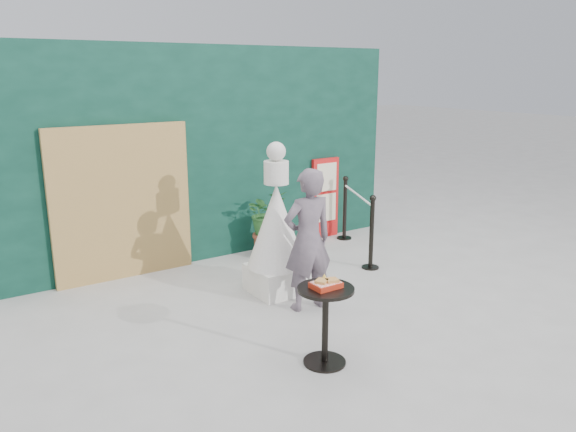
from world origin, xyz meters
name	(u,v)px	position (x,y,z in m)	size (l,w,h in m)	color
ground	(352,333)	(0.00, 0.00, 0.00)	(60.00, 60.00, 0.00)	#ADAAA5
back_wall	(212,154)	(0.00, 3.15, 1.50)	(6.00, 0.30, 3.00)	black
bamboo_fence	(122,203)	(-1.40, 2.94, 1.00)	(1.80, 0.08, 2.00)	tan
woman	(308,240)	(-0.01, 0.78, 0.81)	(0.59, 0.39, 1.63)	slate
menu_board	(325,198)	(1.90, 2.95, 0.65)	(0.50, 0.07, 1.30)	red
statue	(277,233)	(-0.04, 1.39, 0.76)	(0.72, 0.72, 1.85)	white
cafe_table	(325,313)	(-0.62, -0.34, 0.50)	(0.52, 0.52, 0.75)	black
food_basket	(326,284)	(-0.62, -0.33, 0.79)	(0.26, 0.19, 0.11)	red
planter	(266,219)	(0.57, 2.64, 0.57)	(0.58, 0.50, 0.98)	brown
stanchion_barrier	(357,220)	(1.80, 2.04, 0.49)	(0.84, 1.54, 1.03)	black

